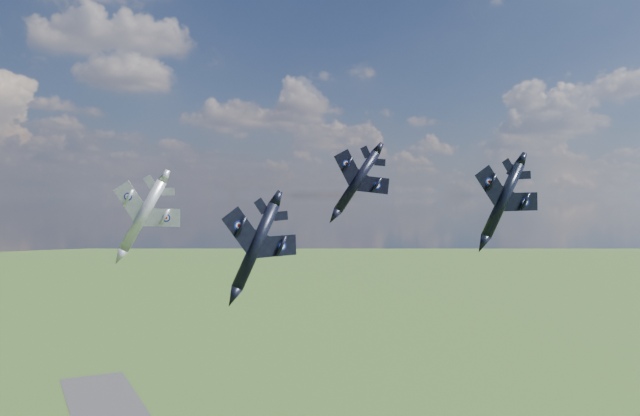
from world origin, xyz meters
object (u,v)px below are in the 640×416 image
jet_high_navy (357,181)px  jet_left_silver (143,215)px  jet_lead_navy (256,246)px  jet_right_navy (503,200)px

jet_high_navy → jet_left_silver: jet_high_navy is taller
jet_lead_navy → jet_right_navy: 32.13m
jet_right_navy → jet_left_silver: size_ratio=1.06×
jet_lead_navy → jet_left_silver: (-11.16, 9.86, 3.47)m
jet_right_navy → jet_left_silver: jet_right_navy is taller
jet_right_navy → jet_high_navy: 29.20m
jet_left_silver → jet_high_navy: bearing=40.2°
jet_high_navy → jet_left_silver: bearing=-149.0°
jet_lead_navy → jet_right_navy: (30.57, -8.36, 5.31)m
jet_right_navy → jet_high_navy: (-4.90, 28.63, 2.97)m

